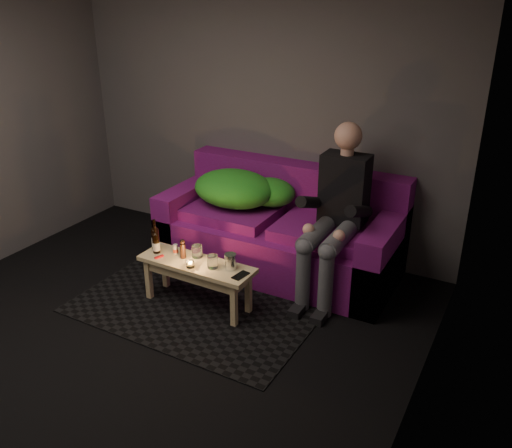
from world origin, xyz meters
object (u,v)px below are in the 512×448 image
at_px(beer_bottle_a, 155,238).
at_px(beer_bottle_b, 156,243).
at_px(person, 336,210).
at_px(steel_cup, 230,261).
at_px(coffee_table, 197,270).
at_px(sofa, 281,233).

xyz_separation_m(beer_bottle_a, beer_bottle_b, (0.05, -0.06, -0.01)).
bearing_deg(beer_bottle_a, person, 29.05).
relative_size(person, steel_cup, 11.35).
height_order(beer_bottle_a, beer_bottle_b, beer_bottle_a).
bearing_deg(beer_bottle_b, coffee_table, 1.54).
height_order(person, beer_bottle_b, person).
distance_m(coffee_table, steel_cup, 0.33).
xyz_separation_m(beer_bottle_b, steel_cup, (0.69, 0.05, -0.03)).
bearing_deg(beer_bottle_b, sofa, 54.53).
height_order(beer_bottle_b, steel_cup, beer_bottle_b).
height_order(sofa, beer_bottle_b, sofa).
relative_size(beer_bottle_a, beer_bottle_b, 1.07).
xyz_separation_m(coffee_table, beer_bottle_b, (-0.39, -0.01, 0.16)).
relative_size(sofa, steel_cup, 17.00).
bearing_deg(beer_bottle_b, beer_bottle_a, 131.80).
distance_m(beer_bottle_b, steel_cup, 0.69).
height_order(coffee_table, beer_bottle_a, beer_bottle_a).
distance_m(sofa, beer_bottle_b, 1.20).
bearing_deg(coffee_table, beer_bottle_a, 173.90).
xyz_separation_m(person, beer_bottle_a, (-1.32, -0.73, -0.25)).
bearing_deg(person, sofa, 163.09).
bearing_deg(sofa, person, -16.91).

